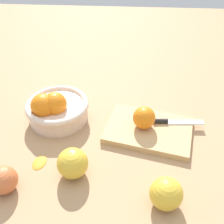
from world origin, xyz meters
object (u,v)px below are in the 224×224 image
Objects in this scene: orange_on_board at (144,118)px; knife at (171,122)px; cutting_board at (149,130)px; apple_front_left at (3,180)px; bowl at (56,108)px; apple_front_right at (166,193)px; apple_front_left_2 at (73,163)px.

knife is (0.08, 0.02, -0.03)m from orange_on_board.
orange_on_board reaches higher than cutting_board.
orange_on_board is at bearing 161.67° from cutting_board.
apple_front_left is (-0.34, -0.23, -0.02)m from orange_on_board.
bowl is 0.29m from cutting_board.
knife is 0.27m from apple_front_right.
orange_on_board is 0.25m from apple_front_left_2.
apple_front_left is (-0.35, -0.22, 0.02)m from cutting_board.
cutting_board is 0.24m from apple_front_right.
cutting_board is (0.29, -0.04, -0.03)m from bowl.
bowl reaches higher than apple_front_right.
orange_on_board is 0.41m from apple_front_left.
orange_on_board reaches higher than apple_front_left.
cutting_board is 3.25× the size of apple_front_right.
cutting_board is at bearing -18.33° from orange_on_board.
knife is at bearing 36.05° from apple_front_left_2.
bowl is 2.95× the size of orange_on_board.
bowl is 2.85× the size of apple_front_left.
cutting_board is at bearing 32.21° from apple_front_left.
knife is at bearing 14.13° from orange_on_board.
bowl is 0.36m from knife.
knife reaches higher than cutting_board.
bowl is at bearing 172.11° from orange_on_board.
apple_front_right is (0.32, -0.28, -0.01)m from bowl.
orange_on_board is at bearing 43.54° from apple_front_left_2.
apple_front_left_2 is at bearing -136.46° from orange_on_board.
cutting_board is 3.61× the size of apple_front_left.
apple_front_left_2 reaches higher than cutting_board.
apple_front_left is (-0.07, -0.27, -0.01)m from bowl.
apple_front_left_2 is at bearing -66.79° from bowl.
apple_front_left is 0.38m from apple_front_right.
knife is 2.03× the size of apple_front_right.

